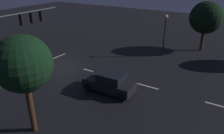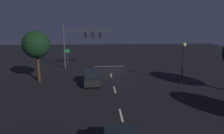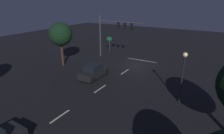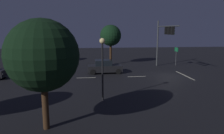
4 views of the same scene
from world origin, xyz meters
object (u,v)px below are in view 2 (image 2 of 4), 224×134
at_px(traffic_signal_assembly, 81,39).
at_px(tree_right_far, 36,45).
at_px(route_sign, 67,53).
at_px(car_approaching, 92,77).
at_px(street_lamp_left_kerb, 183,56).

bearing_deg(traffic_signal_assembly, tree_right_far, 55.57).
bearing_deg(route_sign, car_approaching, 112.26).
bearing_deg(car_approaching, traffic_signal_assembly, -77.24).
bearing_deg(traffic_signal_assembly, street_lamp_left_kerb, 142.96).
distance_m(traffic_signal_assembly, car_approaching, 9.52).
height_order(traffic_signal_assembly, street_lamp_left_kerb, traffic_signal_assembly).
relative_size(traffic_signal_assembly, car_approaching, 1.74).
height_order(car_approaching, tree_right_far, tree_right_far).
bearing_deg(car_approaching, street_lamp_left_kerb, 174.85).
xyz_separation_m(traffic_signal_assembly, street_lamp_left_kerb, (-12.45, 9.39, -1.30)).
xyz_separation_m(traffic_signal_assembly, car_approaching, (-1.91, 8.44, -3.95)).
bearing_deg(tree_right_far, route_sign, -101.21).
bearing_deg(street_lamp_left_kerb, car_approaching, -5.15).
relative_size(car_approaching, tree_right_far, 0.70).
bearing_deg(tree_right_far, traffic_signal_assembly, -124.43).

